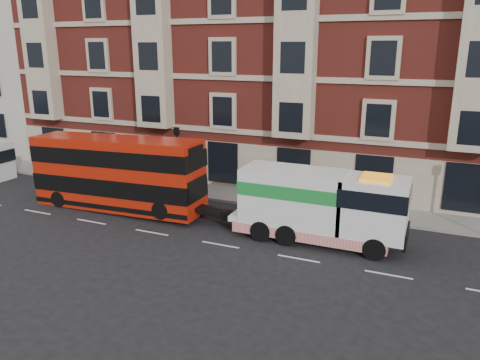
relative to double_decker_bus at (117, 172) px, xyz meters
The scene contains 7 objects.
ground 8.53m from the double_decker_bus, 16.71° to the right, with size 120.00×120.00×0.00m, color black.
sidewalk 9.66m from the double_decker_bus, 33.16° to the left, with size 90.00×3.00×0.15m, color slate.
victorian_terrace 17.03m from the double_decker_bus, 56.50° to the left, with size 45.00×12.00×20.40m.
lamp_post_west 4.28m from the double_decker_bus, 64.08° to the left, with size 0.35×0.15×4.35m.
double_decker_bus is the anchor object (origin of this frame).
tow_truck 12.06m from the double_decker_bus, ahead, with size 8.60×2.54×3.58m.
pedestrian 5.50m from the double_decker_bus, 67.86° to the left, with size 0.59×0.39×1.63m, color #17252F.
Camera 1 is at (9.30, -19.20, 9.43)m, focal length 35.00 mm.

